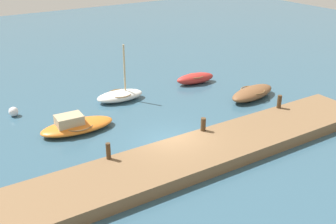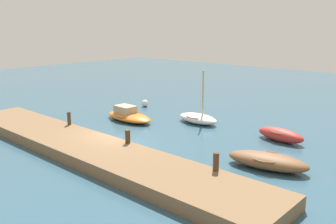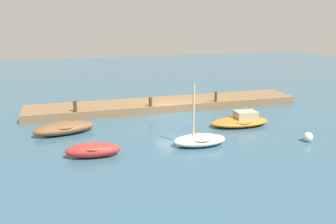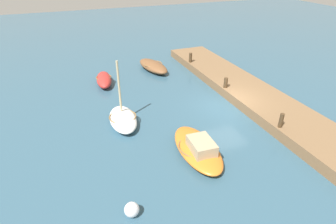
# 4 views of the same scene
# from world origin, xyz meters

# --- Properties ---
(ground_plane) EXTENTS (84.00, 84.00, 0.00)m
(ground_plane) POSITION_xyz_m (0.00, 0.00, 0.00)
(ground_plane) COLOR #33566B
(dock_platform) EXTENTS (22.60, 3.46, 0.62)m
(dock_platform) POSITION_xyz_m (0.00, -2.16, 0.31)
(dock_platform) COLOR brown
(dock_platform) RESTS_ON ground_plane
(motorboat_orange) EXTENTS (4.28, 2.08, 1.05)m
(motorboat_orange) POSITION_xyz_m (-3.69, 4.14, 0.37)
(motorboat_orange) COLOR orange
(motorboat_orange) RESTS_ON ground_plane
(dinghy_red) EXTENTS (3.11, 1.46, 0.78)m
(dinghy_red) POSITION_xyz_m (6.72, 6.98, 0.40)
(dinghy_red) COLOR #B72D28
(dinghy_red) RESTS_ON ground_plane
(rowboat_white) EXTENTS (3.28, 1.73, 3.78)m
(rowboat_white) POSITION_xyz_m (0.50, 6.97, 0.36)
(rowboat_white) COLOR white
(rowboat_white) RESTS_ON ground_plane
(rowboat_brown) EXTENTS (4.15, 2.28, 0.76)m
(rowboat_brown) POSITION_xyz_m (8.22, 2.47, 0.39)
(rowboat_brown) COLOR brown
(rowboat_brown) RESTS_ON ground_plane
(mooring_post_west) EXTENTS (0.22, 0.22, 0.82)m
(mooring_post_west) POSITION_xyz_m (-3.91, -0.68, 1.03)
(mooring_post_west) COLOR #47331E
(mooring_post_west) RESTS_ON dock_platform
(mooring_post_mid_west) EXTENTS (0.27, 0.27, 0.72)m
(mooring_post_mid_west) POSITION_xyz_m (1.65, -0.68, 0.98)
(mooring_post_mid_west) COLOR #47331E
(mooring_post_mid_west) RESTS_ON dock_platform
(mooring_post_mid_east) EXTENTS (0.26, 0.26, 0.81)m
(mooring_post_mid_east) POSITION_xyz_m (7.37, -0.68, 1.02)
(mooring_post_mid_east) COLOR #47331E
(mooring_post_mid_east) RESTS_ON dock_platform
(marker_buoy) EXTENTS (0.59, 0.59, 0.59)m
(marker_buoy) POSITION_xyz_m (-6.16, 8.21, 0.29)
(marker_buoy) COLOR silver
(marker_buoy) RESTS_ON ground_plane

